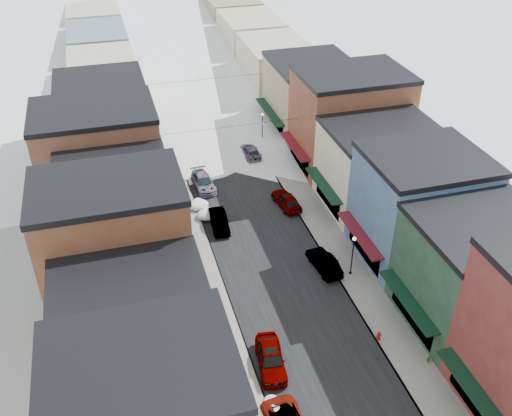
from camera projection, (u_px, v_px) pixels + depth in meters
road at (197, 108)px, 82.84m from camera, size 10.00×160.00×0.01m
sidewalk_left at (152, 113)px, 81.30m from camera, size 3.20×160.00×0.15m
sidewalk_right at (241, 103)px, 84.29m from camera, size 3.20×160.00×0.15m
curb_left at (163, 112)px, 81.65m from camera, size 0.10×160.00×0.15m
curb_right at (231, 104)px, 83.94m from camera, size 0.10×160.00×0.15m
bldg_l_cream at (136, 336)px, 39.16m from camera, size 11.30×8.20×9.50m
bldg_l_brick_near at (116, 251)px, 44.62m from camera, size 12.30×8.20×12.50m
bldg_l_grayblue at (118, 210)px, 52.52m from camera, size 11.30×9.20×9.00m
bldg_l_brick_far at (100, 157)px, 58.94m from camera, size 13.30×9.20×11.00m
bldg_l_tan at (105, 121)px, 67.46m from camera, size 11.30×11.20×10.00m
bldg_r_green at (475, 273)px, 44.74m from camera, size 11.30×9.20×9.50m
bldg_r_blue at (419, 207)px, 51.67m from camera, size 11.30×9.20×10.50m
bldg_r_cream at (379, 166)px, 59.41m from camera, size 12.30×9.20×9.00m
bldg_r_brick_far at (349, 119)px, 66.05m from camera, size 13.30×9.20×11.50m
bldg_r_tan at (311, 96)px, 74.38m from camera, size 11.30×11.20×9.50m
distant_blocks at (171, 35)px, 99.05m from camera, size 34.00×55.00×8.00m
overhead_cables at (214, 101)px, 69.39m from camera, size 16.40×15.04×0.04m
car_silver_sedan at (271, 358)px, 42.56m from camera, size 2.62×5.13×1.67m
car_dark_hatch at (219, 221)px, 57.65m from camera, size 1.79×4.59×1.49m
car_silver_wagon at (203, 182)px, 64.07m from camera, size 2.39×5.16×1.46m
car_green_sedan at (324, 262)px, 52.13m from camera, size 2.09×4.76×1.52m
car_gray_suv at (286, 200)px, 60.86m from camera, size 2.45×4.86×1.59m
car_black_sedan at (251, 152)px, 70.20m from camera, size 1.97×4.78×1.38m
car_lane_silver at (196, 135)px, 73.99m from camera, size 2.05×4.26×1.41m
car_lane_white at (195, 84)px, 88.28m from camera, size 3.10×6.28×1.71m
fire_hydrant at (379, 336)px, 44.89m from camera, size 0.48×0.36×0.81m
trash_can at (335, 265)px, 51.96m from camera, size 0.57×0.57×0.97m
streetlamp_near at (353, 251)px, 50.37m from camera, size 0.34×0.34×4.06m
streetlamp_far at (262, 125)px, 71.63m from camera, size 0.36×0.36×4.28m
planter_far at (428, 359)px, 43.03m from camera, size 0.42×0.42×0.54m
snow_pile_near at (273, 412)px, 39.02m from camera, size 2.57×2.78×1.09m
snow_pile_mid at (208, 214)px, 59.22m from camera, size 2.23×2.58×0.95m
snow_pile_far at (198, 205)px, 60.73m from camera, size 2.23×2.57×0.94m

